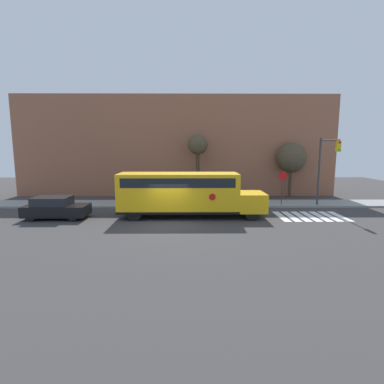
{
  "coord_description": "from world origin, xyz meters",
  "views": [
    {
      "loc": [
        1.36,
        -18.85,
        4.9
      ],
      "look_at": [
        1.54,
        2.41,
        1.71
      ],
      "focal_mm": 28.0,
      "sensor_mm": 36.0,
      "label": 1
    }
  ],
  "objects": [
    {
      "name": "tree_far_sidewalk",
      "position": [
        2.15,
        9.55,
        4.91
      ],
      "size": [
        1.87,
        1.87,
        6.07
      ],
      "color": "#423323",
      "rests_on": "ground"
    },
    {
      "name": "stop_sign",
      "position": [
        9.04,
        5.65,
        1.94
      ],
      "size": [
        0.72,
        0.1,
        2.92
      ],
      "color": "#38383A",
      "rests_on": "ground"
    },
    {
      "name": "crosswalk_stripes",
      "position": [
        10.03,
        2.0,
        0.0
      ],
      "size": [
        4.7,
        3.2,
        0.01
      ],
      "color": "white",
      "rests_on": "ground"
    },
    {
      "name": "tree_near_sidewalk",
      "position": [
        11.24,
        10.25,
        3.88
      ],
      "size": [
        2.91,
        2.91,
        5.35
      ],
      "color": "#423323",
      "rests_on": "ground"
    },
    {
      "name": "school_bus",
      "position": [
        1.0,
        1.91,
        1.78
      ],
      "size": [
        10.19,
        2.57,
        3.11
      ],
      "color": "yellow",
      "rests_on": "ground"
    },
    {
      "name": "sidewalk_strip",
      "position": [
        0.0,
        6.5,
        0.07
      ],
      "size": [
        44.0,
        3.0,
        0.15
      ],
      "color": "gray",
      "rests_on": "ground"
    },
    {
      "name": "ground_plane",
      "position": [
        0.0,
        0.0,
        0.0
      ],
      "size": [
        60.0,
        60.0,
        0.0
      ],
      "primitive_type": "plane",
      "color": "#3A3838"
    },
    {
      "name": "building_backdrop",
      "position": [
        0.0,
        13.0,
        5.01
      ],
      "size": [
        32.0,
        4.0,
        10.01
      ],
      "color": "#935B42",
      "rests_on": "ground"
    },
    {
      "name": "traffic_light",
      "position": [
        12.06,
        4.73,
        3.74
      ],
      "size": [
        0.28,
        3.19,
        5.68
      ],
      "color": "#38383A",
      "rests_on": "ground"
    },
    {
      "name": "parked_car",
      "position": [
        -7.89,
        1.47,
        0.76
      ],
      "size": [
        4.24,
        1.89,
        1.53
      ],
      "color": "black",
      "rests_on": "ground"
    }
  ]
}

